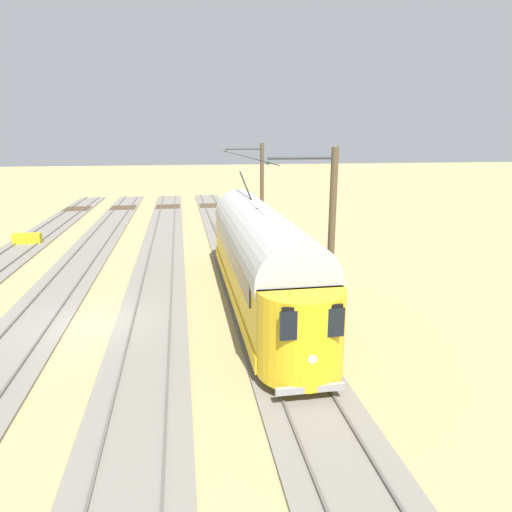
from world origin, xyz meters
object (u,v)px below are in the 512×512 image
catenary_pole_foreground (261,189)px  switch_stand (248,232)px  catenary_pole_mid_near (330,231)px  track_end_bumper (27,239)px  vintage_streetcar (259,254)px

catenary_pole_foreground → switch_stand: size_ratio=5.47×
catenary_pole_foreground → switch_stand: 3.30m
catenary_pole_mid_near → track_end_bumper: size_ratio=3.75×
vintage_streetcar → catenary_pole_foreground: catenary_pole_foreground is taller
vintage_streetcar → catenary_pole_mid_near: bearing=143.9°
catenary_pole_foreground → track_end_bumper: bearing=-0.8°
catenary_pole_mid_near → switch_stand: 14.38m
vintage_streetcar → catenary_pole_foreground: 13.75m
vintage_streetcar → track_end_bumper: 19.47m
catenary_pole_mid_near → switch_stand: (1.15, -14.05, -2.84)m
catenary_pole_foreground → track_end_bumper: (16.22, -0.24, -3.14)m
catenary_pole_mid_near → track_end_bumper: catenary_pole_mid_near is taller
switch_stand → track_end_bumper: size_ratio=0.69×
switch_stand → vintage_streetcar: bearing=83.7°
catenary_pole_mid_near → switch_stand: size_ratio=5.47×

